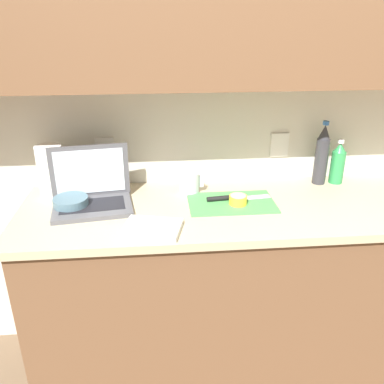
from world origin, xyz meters
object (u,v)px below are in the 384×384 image
lemon_half_cut (238,199)px  measuring_cup (189,182)px  cutting_board (231,203)px  knife (228,198)px  bowl_white (71,204)px  laptop (92,192)px  bottle_oil_tall (322,155)px  bottle_green_soda (338,163)px  paper_towel_roll (51,171)px

lemon_half_cut → measuring_cup: (-0.20, 0.17, 0.02)m
cutting_board → knife: (-0.01, 0.02, 0.01)m
bowl_white → lemon_half_cut: bearing=-2.2°
laptop → knife: (0.60, -0.02, -0.04)m
cutting_board → bottle_oil_tall: bearing=22.9°
knife → lemon_half_cut: bearing=-55.7°
knife → measuring_cup: (-0.16, 0.12, 0.03)m
lemon_half_cut → laptop: bearing=174.2°
cutting_board → bottle_green_soda: bearing=19.6°
lemon_half_cut → knife: bearing=130.7°
bottle_oil_tall → paper_towel_roll: 1.29m
cutting_board → paper_towel_roll: (-0.81, 0.17, 0.12)m
laptop → bottle_oil_tall: size_ratio=1.17×
measuring_cup → bottle_oil_tall: bearing=4.9°
laptop → bowl_white: size_ratio=2.48×
bottle_oil_tall → cutting_board: bearing=-157.1°
bowl_white → measuring_cup: bearing=14.7°
laptop → bowl_white: bearing=-163.6°
knife → bottle_green_soda: (0.58, 0.18, 0.09)m
knife → paper_towel_roll: (-0.80, 0.15, 0.10)m
laptop → bottle_green_soda: 1.20m
lemon_half_cut → bottle_oil_tall: bearing=26.0°
knife → bottle_oil_tall: 0.54m
lemon_half_cut → bottle_green_soda: size_ratio=0.35×
cutting_board → lemon_half_cut: size_ratio=4.84×
lemon_half_cut → bowl_white: bowl_white is taller
cutting_board → measuring_cup: (-0.18, 0.15, 0.05)m
laptop → knife: size_ratio=1.24×
lemon_half_cut → measuring_cup: measuring_cup is taller
lemon_half_cut → bowl_white: (-0.73, 0.03, -0.00)m
laptop → cutting_board: bearing=-11.9°
lemon_half_cut → measuring_cup: size_ratio=0.68×
bowl_white → bottle_green_soda: bearing=8.7°
laptop → bottle_green_soda: laptop is taller
knife → bottle_oil_tall: (0.49, 0.18, 0.13)m
laptop → paper_towel_roll: bearing=139.2°
measuring_cup → paper_towel_roll: paper_towel_roll is taller
knife → lemon_half_cut: size_ratio=3.75×
bottle_green_soda → bowl_white: bottle_green_soda is taller
laptop → measuring_cup: bearing=5.2°
cutting_board → lemon_half_cut: bearing=-38.7°
cutting_board → bowl_white: 0.70m
laptop → measuring_cup: (0.44, 0.10, -0.01)m
cutting_board → bottle_oil_tall: (0.48, 0.20, 0.14)m
cutting_board → lemon_half_cut: (0.02, -0.02, 0.02)m
cutting_board → knife: bearing=118.9°
knife → bottle_green_soda: bearing=10.7°
laptop → lemon_half_cut: laptop is taller
measuring_cup → cutting_board: bearing=-39.6°
bottle_oil_tall → paper_towel_roll: bearing=-178.6°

